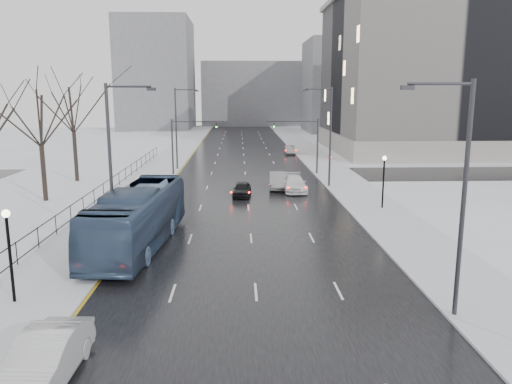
{
  "coord_description": "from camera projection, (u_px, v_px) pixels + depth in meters",
  "views": [
    {
      "loc": [
        -0.79,
        -9.58,
        9.47
      ],
      "look_at": [
        0.44,
        25.23,
        2.5
      ],
      "focal_mm": 35.0,
      "sensor_mm": 36.0,
      "label": 1
    }
  ],
  "objects": [
    {
      "name": "streetlight_r_mid",
      "position": [
        328.0,
        132.0,
        49.65
      ],
      "size": [
        2.95,
        0.25,
        10.0
      ],
      "color": "#2D2D33",
      "rests_on": "ground"
    },
    {
      "name": "bldg_far_right",
      "position": [
        355.0,
        86.0,
        122.78
      ],
      "size": [
        24.0,
        20.0,
        22.0
      ],
      "primitive_type": "cube",
      "color": "slate",
      "rests_on": "ground"
    },
    {
      "name": "sedan_right_distant",
      "position": [
        290.0,
        150.0,
        77.61
      ],
      "size": [
        1.49,
        4.07,
        1.33
      ],
      "primitive_type": "imported",
      "rotation": [
        0.0,
        0.0,
        -0.02
      ],
      "color": "gray",
      "rests_on": "road"
    },
    {
      "name": "bus",
      "position": [
        138.0,
        218.0,
        30.7
      ],
      "size": [
        4.31,
        13.59,
        3.72
      ],
      "primitive_type": "imported",
      "rotation": [
        0.0,
        0.0,
        -0.09
      ],
      "color": "#374D6C",
      "rests_on": "road"
    },
    {
      "name": "iron_fence",
      "position": [
        87.0,
        201.0,
        40.04
      ],
      "size": [
        0.06,
        70.0,
        1.3
      ],
      "color": "black",
      "rests_on": "sidewalk_left"
    },
    {
      "name": "road",
      "position": [
        244.0,
        161.0,
        70.07
      ],
      "size": [
        16.0,
        150.0,
        0.04
      ],
      "primitive_type": "cube",
      "color": "black",
      "rests_on": "ground"
    },
    {
      "name": "mast_signal_right",
      "position": [
        308.0,
        140.0,
        57.76
      ],
      "size": [
        6.1,
        0.33,
        6.5
      ],
      "color": "#2D2D33",
      "rests_on": "ground"
    },
    {
      "name": "bldg_far_center",
      "position": [
        254.0,
        94.0,
        146.84
      ],
      "size": [
        30.0,
        18.0,
        18.0
      ],
      "primitive_type": "cube",
      "color": "slate",
      "rests_on": "ground"
    },
    {
      "name": "lamppost_l",
      "position": [
        9.0,
        242.0,
        22.07
      ],
      "size": [
        0.36,
        0.36,
        4.28
      ],
      "color": "black",
      "rests_on": "sidewalk_left"
    },
    {
      "name": "sidewalk_left",
      "position": [
        169.0,
        161.0,
        69.69
      ],
      "size": [
        5.0,
        150.0,
        0.16
      ],
      "primitive_type": "cube",
      "color": "silver",
      "rests_on": "ground"
    },
    {
      "name": "tree_park_d",
      "position": [
        46.0,
        202.0,
        43.98
      ],
      "size": [
        8.75,
        8.75,
        12.5
      ],
      "primitive_type": null,
      "color": "black",
      "rests_on": "ground"
    },
    {
      "name": "bldg_far_left",
      "position": [
        157.0,
        75.0,
        130.26
      ],
      "size": [
        18.0,
        22.0,
        28.0
      ],
      "primitive_type": "cube",
      "color": "slate",
      "rests_on": "ground"
    },
    {
      "name": "streetlight_l_near",
      "position": [
        114.0,
        159.0,
        29.49
      ],
      "size": [
        2.95,
        0.25,
        10.0
      ],
      "color": "#2D2D33",
      "rests_on": "ground"
    },
    {
      "name": "streetlight_l_far",
      "position": [
        178.0,
        125.0,
        60.85
      ],
      "size": [
        2.95,
        0.25,
        10.0
      ],
      "color": "#2D2D33",
      "rests_on": "ground"
    },
    {
      "name": "streetlight_r_near",
      "position": [
        459.0,
        189.0,
        20.25
      ],
      "size": [
        2.95,
        0.25,
        10.0
      ],
      "color": "#2D2D33",
      "rests_on": "ground"
    },
    {
      "name": "civic_building",
      "position": [
        459.0,
        82.0,
        80.84
      ],
      "size": [
        41.0,
        31.0,
        24.8
      ],
      "color": "gray",
      "rests_on": "ground"
    },
    {
      "name": "park_strip",
      "position": [
        101.0,
        161.0,
        69.37
      ],
      "size": [
        14.0,
        150.0,
        0.12
      ],
      "primitive_type": "cube",
      "color": "white",
      "rests_on": "ground"
    },
    {
      "name": "tree_park_e",
      "position": [
        77.0,
        182.0,
        53.76
      ],
      "size": [
        9.45,
        9.45,
        13.5
      ],
      "primitive_type": null,
      "color": "black",
      "rests_on": "ground"
    },
    {
      "name": "mast_signal_left",
      "position": [
        182.0,
        140.0,
        57.25
      ],
      "size": [
        6.1,
        0.33,
        6.5
      ],
      "color": "#2D2D33",
      "rests_on": "ground"
    },
    {
      "name": "lamppost_r_mid",
      "position": [
        384.0,
        174.0,
        40.47
      ],
      "size": [
        0.36,
        0.36,
        4.28
      ],
      "color": "black",
      "rests_on": "sidewalk_right"
    },
    {
      "name": "no_uturn_sign",
      "position": [
        330.0,
        159.0,
        54.26
      ],
      "size": [
        0.6,
        0.06,
        2.7
      ],
      "color": "#2D2D33",
      "rests_on": "sidewalk_right"
    },
    {
      "name": "sidewalk_right",
      "position": [
        318.0,
        160.0,
        70.42
      ],
      "size": [
        5.0,
        150.0,
        0.16
      ],
      "primitive_type": "cube",
      "color": "silver",
      "rests_on": "ground"
    },
    {
      "name": "sedan_left_near",
      "position": [
        44.0,
        360.0,
        16.34
      ],
      "size": [
        1.94,
        5.1,
        1.66
      ],
      "primitive_type": "imported",
      "rotation": [
        0.0,
        0.0,
        -0.04
      ],
      "color": "silver",
      "rests_on": "road"
    },
    {
      "name": "cross_road",
      "position": [
        245.0,
        175.0,
        58.31
      ],
      "size": [
        130.0,
        10.0,
        0.04
      ],
      "primitive_type": "cube",
      "color": "black",
      "rests_on": "ground"
    },
    {
      "name": "sedan_right_far",
      "position": [
        294.0,
        183.0,
        48.35
      ],
      "size": [
        2.18,
        5.26,
        1.52
      ],
      "primitive_type": "imported",
      "rotation": [
        0.0,
        0.0,
        0.01
      ],
      "color": "white",
      "rests_on": "road"
    },
    {
      "name": "sedan_center_near",
      "position": [
        242.0,
        189.0,
        45.93
      ],
      "size": [
        1.91,
        4.02,
        1.33
      ],
      "primitive_type": "imported",
      "rotation": [
        0.0,
        0.0,
        -0.09
      ],
      "color": "black",
      "rests_on": "road"
    },
    {
      "name": "sedan_right_near",
      "position": [
        278.0,
        180.0,
        49.64
      ],
      "size": [
        2.1,
        5.14,
        1.66
      ],
      "primitive_type": "imported",
      "rotation": [
        0.0,
        0.0,
        -0.07
      ],
      "color": "gray",
      "rests_on": "road"
    }
  ]
}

